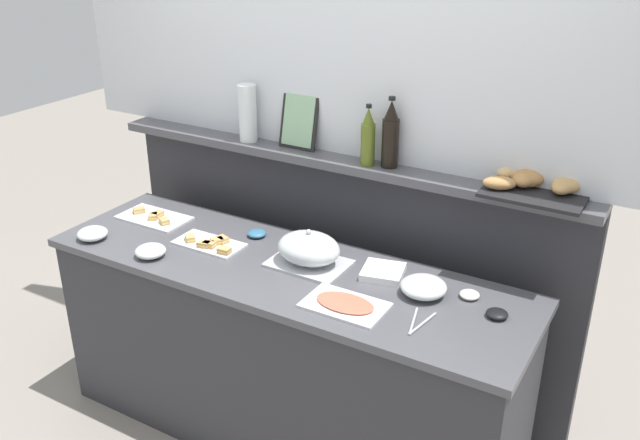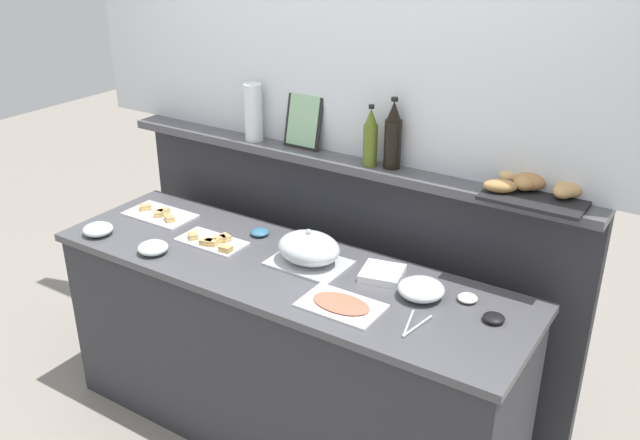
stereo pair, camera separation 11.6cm
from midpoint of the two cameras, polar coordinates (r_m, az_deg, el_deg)
ground_plane at (r=3.94m, az=3.29°, el=-12.08°), size 12.00×12.00×0.00m
buffet_counter at (r=3.25m, az=-1.88°, el=-10.91°), size 2.21×0.67×0.92m
back_ledge_unit at (r=3.50m, az=2.81°, el=-3.93°), size 2.42×0.22×1.29m
upper_wall_panel at (r=3.13m, az=3.54°, el=17.13°), size 3.02×0.08×1.31m
sandwich_platter_rear at (r=3.23m, az=-7.85°, el=-1.77°), size 0.33×0.17×0.04m
sandwich_platter_side at (r=3.56m, az=-12.17°, el=0.46°), size 0.36×0.20×0.04m
cold_cuts_platter at (r=2.72m, az=2.99°, el=-7.01°), size 0.32×0.20×0.02m
serving_cloche at (r=2.99m, az=0.18°, el=-2.46°), size 0.34×0.24×0.17m
glass_bowl_large at (r=2.80m, az=9.54°, el=-5.71°), size 0.19×0.19×0.07m
glass_bowl_medium at (r=3.43m, az=-16.92°, el=-0.78°), size 0.14×0.14×0.06m
glass_bowl_small at (r=3.18m, az=-12.60°, el=-2.29°), size 0.14×0.14×0.05m
condiment_bowl_cream at (r=2.72m, az=15.34°, el=-7.82°), size 0.08×0.08×0.03m
condiment_bowl_dark at (r=2.82m, az=13.25°, el=-6.30°), size 0.08×0.08×0.03m
condiment_bowl_red at (r=3.29m, az=-3.99°, el=-1.02°), size 0.09×0.09×0.03m
serving_tongs at (r=2.63m, az=8.90°, el=-8.58°), size 0.08×0.19×0.01m
napkin_stack at (r=2.94m, az=6.29°, el=-4.40°), size 0.20×0.20×0.03m
olive_oil_bottle at (r=3.06m, az=5.28°, el=6.68°), size 0.06×0.06×0.28m
wine_bottle_dark at (r=3.04m, az=7.14°, el=6.83°), size 0.08×0.08×0.32m
bread_basket at (r=2.89m, az=18.38°, el=2.61°), size 0.41×0.28×0.08m
framed_picture at (r=3.29m, az=-0.34°, el=8.21°), size 0.19×0.07×0.27m
water_carafe at (r=3.41m, az=-4.54°, el=8.85°), size 0.09×0.09×0.28m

